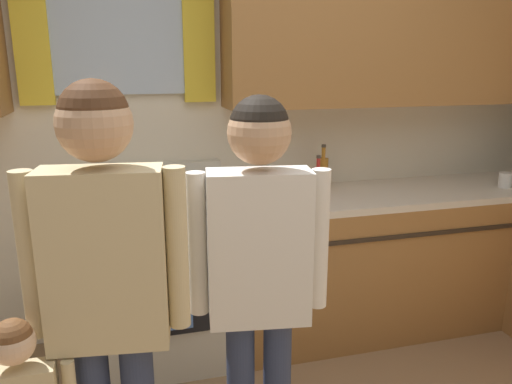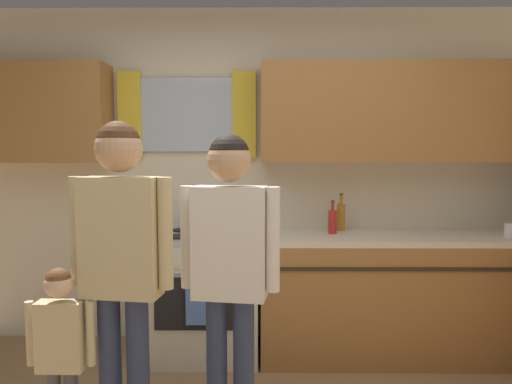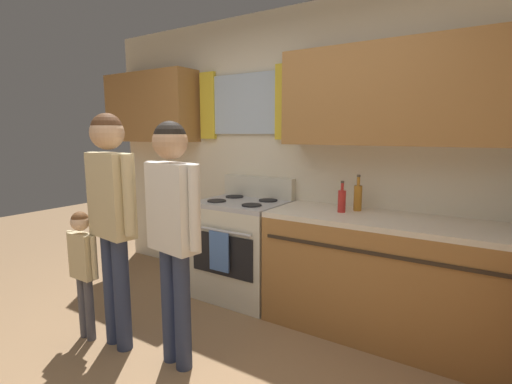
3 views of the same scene
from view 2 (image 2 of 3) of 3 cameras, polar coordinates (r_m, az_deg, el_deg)
back_wall_unit at (r=3.61m, az=1.95°, el=4.98°), size 4.60×0.42×2.60m
kitchen_counter_run at (r=3.42m, az=27.39°, el=-13.42°), size 2.31×2.19×0.90m
stove_oven at (r=3.51m, az=-6.08°, el=-12.13°), size 0.76×0.67×1.10m
bottle_sauce_red at (r=3.43m, az=9.42°, el=-3.55°), size 0.06×0.06×0.25m
bottle_oil_amber at (r=3.57m, az=10.45°, el=-2.98°), size 0.06×0.06×0.29m
mug_ceramic_white at (r=3.72m, az=28.94°, el=-4.14°), size 0.13×0.08×0.09m
adult_holding_child at (r=2.30m, az=-16.30°, el=-6.85°), size 0.51×0.22×1.64m
adult_in_plaid at (r=2.28m, az=-3.28°, el=-7.70°), size 0.49×0.21×1.58m
small_child at (r=2.46m, az=-22.95°, el=-16.79°), size 0.33×0.13×0.96m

